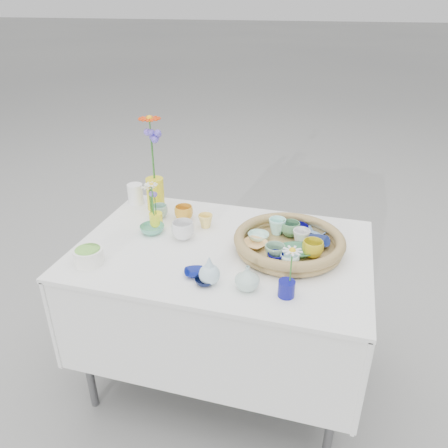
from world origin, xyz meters
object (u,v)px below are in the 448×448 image
(tall_vase_yellow, at_px, (155,194))
(bud_vase_seafoam, at_px, (247,278))
(display_table, at_px, (223,375))
(wicker_tray, at_px, (289,243))

(tall_vase_yellow, bearing_deg, bud_vase_seafoam, -42.45)
(display_table, relative_size, wicker_tray, 2.66)
(bud_vase_seafoam, bearing_deg, tall_vase_yellow, 137.55)
(display_table, distance_m, tall_vase_yellow, 1.00)
(display_table, height_order, tall_vase_yellow, tall_vase_yellow)
(display_table, height_order, bud_vase_seafoam, bud_vase_seafoam)
(display_table, bearing_deg, bud_vase_seafoam, -57.59)
(bud_vase_seafoam, bearing_deg, wicker_tray, 70.93)
(bud_vase_seafoam, height_order, tall_vase_yellow, tall_vase_yellow)
(wicker_tray, bearing_deg, display_table, -169.88)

